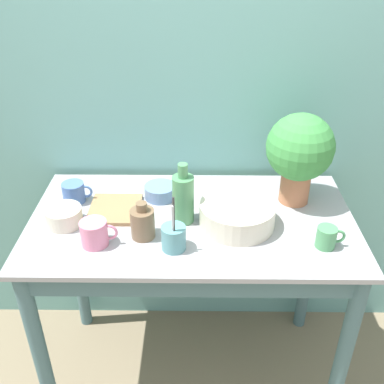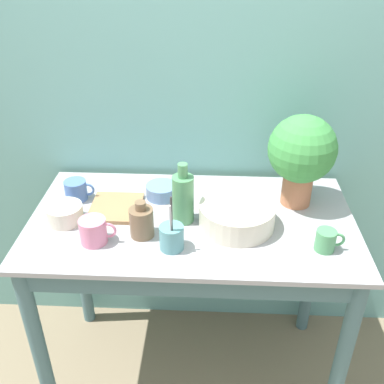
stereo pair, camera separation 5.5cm
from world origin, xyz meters
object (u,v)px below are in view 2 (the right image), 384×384
Objects in this scene: bowl_small_blue at (162,191)px; bottle_tall at (183,198)px; mug_green at (326,240)px; mug_pink at (94,231)px; potted_plant at (302,153)px; tray_board at (116,208)px; bowl_wash_large at (237,215)px; mug_blue at (76,190)px; utensil_cup at (172,237)px; bowl_small_cream at (65,214)px; bottle_short at (142,222)px.

bottle_tall is at bearing -59.04° from bowl_small_blue.
mug_pink reaches higher than mug_green.
potted_plant reaches higher than tray_board.
bottle_tall is (-0.45, -0.15, -0.13)m from potted_plant.
bowl_wash_large reaches higher than mug_blue.
bowl_wash_large is at bearing -32.46° from bowl_small_blue.
mug_pink is at bearing 175.42° from utensil_cup.
bowl_small_cream is at bearing -179.69° from bowl_wash_large.
potted_plant is at bearing 11.20° from bowl_small_cream.
mug_blue is 0.58× the size of tray_board.
utensil_cup is (0.28, -0.02, 0.00)m from mug_pink.
potted_plant is 0.59m from bowl_small_blue.
bowl_wash_large is at bearing -10.41° from tray_board.
bowl_wash_large is at bearing 13.83° from mug_pink.
mug_blue is 0.52m from utensil_cup.
bowl_wash_large is 0.33m from mug_green.
potted_plant reaches higher than bottle_tall.
bowl_small_blue is 0.21m from tray_board.
potted_plant reaches higher than mug_blue.
bowl_wash_large reaches higher than mug_green.
mug_blue is 0.95× the size of bowl_small_blue.
mug_blue reaches higher than bowl_small_cream.
tray_board is at bearing 169.59° from bowl_wash_large.
utensil_cup is at bearing -147.41° from bowl_wash_large.
mug_pink is at bearing -158.37° from potted_plant.
mug_pink is 0.19m from bowl_small_cream.
bottle_short is at bearing 175.33° from mug_green.
tray_board is (-0.13, 0.17, -0.05)m from bottle_short.
bottle_short is 1.08× the size of mug_pink.
mug_blue reaches higher than bowl_small_blue.
mug_green is 0.54m from utensil_cup.
potted_plant is 0.77m from tray_board.
bottle_short reaches higher than mug_green.
potted_plant reaches higher than bottle_short.
mug_blue is at bearing 157.82° from tray_board.
bowl_small_blue is at bearing 31.26° from tray_board.
mug_pink is at bearing -40.76° from bowl_small_cream.
tray_board is at bearing -148.74° from bowl_small_blue.
tray_board is at bearing 167.27° from bottle_tall.
mug_green is at bearing -79.00° from potted_plant.
bowl_small_blue is at bearing 147.54° from bowl_wash_large.
tray_board is (-0.73, -0.09, -0.22)m from potted_plant.
bowl_small_cream is at bearing -176.28° from bottle_tall.
mug_green is (0.51, -0.16, -0.06)m from bottle_tall.
mug_green is 0.75× the size of bowl_small_cream.
bottle_short is (-0.14, -0.10, -0.04)m from bottle_tall.
bowl_small_cream is 0.45m from utensil_cup.
bottle_tall reaches higher than bottle_short.
bottle_tall reaches higher than utensil_cup.
bowl_small_cream reaches higher than tray_board.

